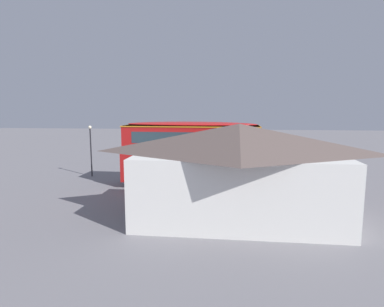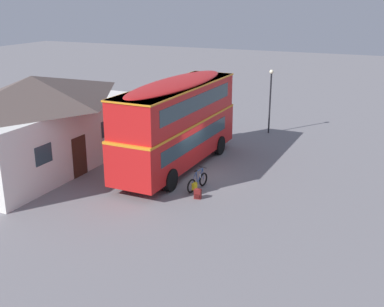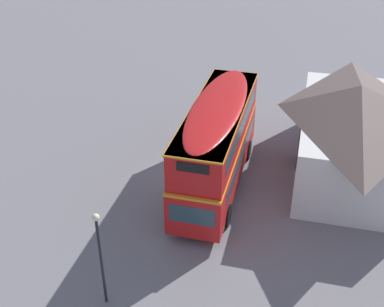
{
  "view_description": "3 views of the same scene",
  "coord_description": "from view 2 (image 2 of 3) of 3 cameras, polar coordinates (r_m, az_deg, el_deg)",
  "views": [
    {
      "loc": [
        -1.64,
        24.52,
        5.86
      ],
      "look_at": [
        0.82,
        0.33,
        2.34
      ],
      "focal_mm": 30.32,
      "sensor_mm": 36.0,
      "label": 1
    },
    {
      "loc": [
        -21.45,
        -9.4,
        8.89
      ],
      "look_at": [
        -1.13,
        -0.44,
        1.59
      ],
      "focal_mm": 44.88,
      "sensor_mm": 36.0,
      "label": 2
    },
    {
      "loc": [
        21.69,
        4.8,
        14.82
      ],
      "look_at": [
        0.68,
        -0.06,
        1.7
      ],
      "focal_mm": 45.52,
      "sensor_mm": 36.0,
      "label": 3
    }
  ],
  "objects": [
    {
      "name": "double_decker_bus",
      "position": [
        25.44,
        -1.75,
        3.97
      ],
      "size": [
        10.06,
        2.87,
        4.79
      ],
      "color": "black",
      "rests_on": "ground"
    },
    {
      "name": "ground_plane",
      "position": [
        25.05,
        0.13,
        -2.59
      ],
      "size": [
        120.0,
        120.0,
        0.0
      ],
      "primitive_type": "plane",
      "color": "slate"
    },
    {
      "name": "backpack_on_ground",
      "position": [
        22.13,
        0.68,
        -4.75
      ],
      "size": [
        0.29,
        0.34,
        0.51
      ],
      "color": "maroon",
      "rests_on": "ground"
    },
    {
      "name": "touring_bicycle",
      "position": [
        23.08,
        0.61,
        -3.46
      ],
      "size": [
        1.71,
        0.5,
        1.01
      ],
      "color": "black",
      "rests_on": "ground"
    },
    {
      "name": "street_lamp",
      "position": [
        32.6,
        9.3,
        6.99
      ],
      "size": [
        0.28,
        0.28,
        4.31
      ],
      "color": "black",
      "rests_on": "ground"
    },
    {
      "name": "water_bottle_clear_plastic",
      "position": [
        22.67,
        1.07,
        -4.58
      ],
      "size": [
        0.08,
        0.08,
        0.25
      ],
      "color": "silver",
      "rests_on": "ground"
    },
    {
      "name": "pub_building",
      "position": [
        26.62,
        -18.08,
        3.55
      ],
      "size": [
        10.81,
        5.98,
        5.02
      ],
      "color": "silver",
      "rests_on": "ground"
    }
  ]
}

